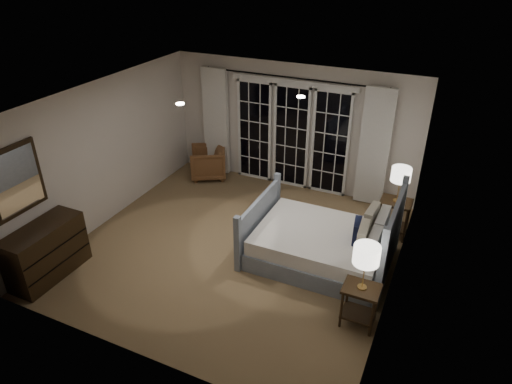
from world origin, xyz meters
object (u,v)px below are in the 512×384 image
at_px(lamp_left, 367,255).
at_px(lamp_right, 401,175).
at_px(nightstand_left, 360,300).
at_px(armchair, 208,162).
at_px(dresser, 46,251).
at_px(nightstand_right, 395,213).
at_px(bed, 324,244).

bearing_deg(lamp_left, lamp_right, 89.28).
height_order(nightstand_left, lamp_left, lamp_left).
xyz_separation_m(armchair, dresser, (-0.52, -3.88, 0.09)).
relative_size(nightstand_left, lamp_left, 0.96).
bearing_deg(lamp_right, nightstand_right, -9.46).
bearing_deg(lamp_left, armchair, 143.33).
distance_m(lamp_left, lamp_right, 2.32).
distance_m(lamp_left, armchair, 4.99).
bearing_deg(nightstand_left, armchair, 143.33).
height_order(lamp_left, lamp_right, lamp_right).
bearing_deg(dresser, nightstand_left, 11.76).
distance_m(bed, lamp_right, 1.70).
relative_size(nightstand_right, lamp_left, 1.05).
distance_m(nightstand_right, armchair, 4.04).
relative_size(nightstand_right, armchair, 0.91).
relative_size(lamp_right, armchair, 0.84).
bearing_deg(nightstand_right, armchair, 171.08).
xyz_separation_m(bed, armchair, (-3.13, 1.83, 0.01)).
bearing_deg(armchair, nightstand_left, 24.64).
height_order(nightstand_left, dresser, dresser).
bearing_deg(dresser, armchair, 82.41).
relative_size(armchair, dresser, 0.61).
bearing_deg(bed, armchair, 149.71).
bearing_deg(lamp_right, dresser, -144.16).
bearing_deg(lamp_right, bed, -125.31).
height_order(armchair, dresser, dresser).
bearing_deg(dresser, nightstand_right, 35.84).
xyz_separation_m(bed, dresser, (-3.65, -2.05, 0.10)).
xyz_separation_m(lamp_left, dresser, (-4.47, -0.93, -0.70)).
height_order(nightstand_left, nightstand_right, nightstand_right).
xyz_separation_m(nightstand_right, lamp_right, (-0.00, 0.00, 0.72)).
distance_m(armchair, dresser, 3.91).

